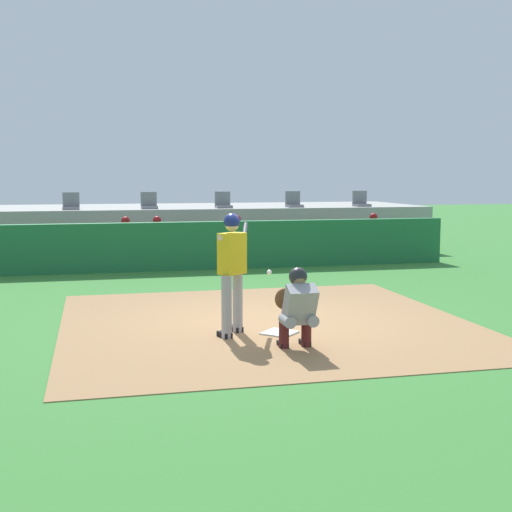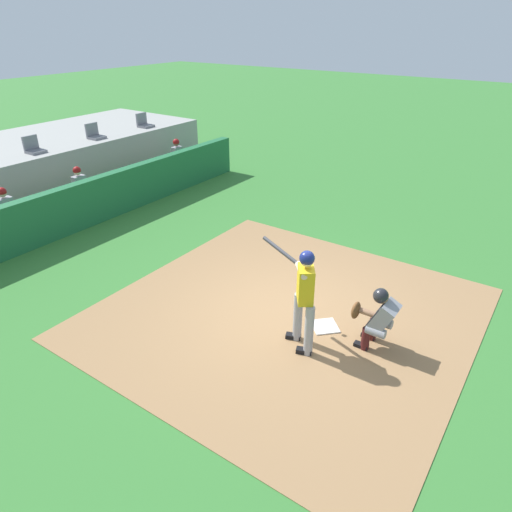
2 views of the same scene
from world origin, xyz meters
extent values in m
plane|color=#387A33|center=(0.00, 0.00, 0.00)|extent=(80.00, 80.00, 0.00)
cube|color=#9E754C|center=(0.00, 0.00, 0.01)|extent=(6.40, 6.40, 0.01)
cube|color=white|center=(0.00, -0.80, 0.02)|extent=(0.62, 0.62, 0.02)
cylinder|color=#99999E|center=(-0.82, -0.90, 0.46)|extent=(0.15, 0.15, 0.92)
cylinder|color=#99999E|center=(-0.58, -0.56, 0.46)|extent=(0.15, 0.15, 0.92)
cube|color=gold|center=(-0.70, -0.73, 1.22)|extent=(0.45, 0.41, 0.60)
sphere|color=beige|center=(-0.70, -0.73, 1.65)|extent=(0.21, 0.21, 0.21)
sphere|color=navy|center=(-0.70, -0.73, 1.68)|extent=(0.24, 0.24, 0.24)
cylinder|color=beige|center=(-0.68, -0.62, 1.43)|extent=(0.50, 0.44, 0.18)
cylinder|color=beige|center=(-0.49, -0.55, 1.43)|extent=(0.16, 0.27, 0.17)
cylinder|color=#333338|center=(-0.36, -0.05, 1.48)|extent=(0.28, 0.83, 0.24)
cube|color=black|center=(-0.84, -0.84, 0.04)|extent=(0.20, 0.29, 0.09)
cube|color=black|center=(-0.60, -0.50, 0.04)|extent=(0.20, 0.29, 0.09)
cylinder|color=gray|center=(-0.16, -1.77, 0.42)|extent=(0.16, 0.32, 0.16)
cylinder|color=#4C1919|center=(-0.16, -1.62, 0.21)|extent=(0.14, 0.14, 0.42)
cube|color=black|center=(-0.16, -1.56, 0.04)|extent=(0.11, 0.24, 0.08)
cylinder|color=gray|center=(0.16, -1.77, 0.42)|extent=(0.16, 0.32, 0.16)
cylinder|color=#4C1919|center=(0.16, -1.62, 0.21)|extent=(0.14, 0.14, 0.42)
cube|color=black|center=(0.16, -1.56, 0.04)|extent=(0.11, 0.24, 0.08)
cube|color=gray|center=(0.00, -1.82, 0.64)|extent=(0.41, 0.44, 0.57)
cube|color=#2D2D33|center=(0.00, -1.70, 0.64)|extent=(0.38, 0.26, 0.45)
sphere|color=#996B4C|center=(0.00, -1.74, 0.98)|extent=(0.21, 0.21, 0.21)
sphere|color=#232328|center=(0.00, -1.72, 1.00)|extent=(0.25, 0.25, 0.25)
cylinder|color=#996B4C|center=(-0.04, -1.59, 0.64)|extent=(0.11, 0.45, 0.10)
ellipsoid|color=brown|center=(-0.09, -1.37, 0.64)|extent=(0.28, 0.12, 0.30)
sphere|color=white|center=(-0.06, -0.40, 0.88)|extent=(0.07, 0.07, 0.07)
cube|color=#1E6638|center=(0.00, 6.50, 0.60)|extent=(13.00, 0.30, 1.20)
cube|color=olive|center=(0.00, 7.50, 0.23)|extent=(11.80, 0.44, 0.45)
cylinder|color=#939399|center=(-1.98, 7.25, 0.49)|extent=(0.15, 0.40, 0.15)
cylinder|color=#939399|center=(-1.98, 7.05, 0.23)|extent=(0.13, 0.13, 0.45)
cube|color=maroon|center=(-1.98, 7.00, 0.04)|extent=(0.11, 0.24, 0.08)
cylinder|color=#939399|center=(-1.72, 7.25, 0.49)|extent=(0.15, 0.40, 0.15)
cylinder|color=#939399|center=(-1.72, 7.05, 0.23)|extent=(0.13, 0.13, 0.45)
cube|color=maroon|center=(-1.72, 7.00, 0.04)|extent=(0.11, 0.24, 0.08)
cube|color=gray|center=(-1.85, 7.47, 0.76)|extent=(0.36, 0.22, 0.54)
sphere|color=brown|center=(-1.85, 7.47, 1.15)|extent=(0.20, 0.20, 0.20)
sphere|color=maroon|center=(-1.85, 7.47, 1.19)|extent=(0.22, 0.22, 0.22)
cylinder|color=brown|center=(-2.05, 7.33, 0.65)|extent=(0.09, 0.41, 0.22)
cylinder|color=brown|center=(-1.65, 7.33, 0.65)|extent=(0.09, 0.41, 0.22)
cylinder|color=#939399|center=(-1.17, 7.25, 0.49)|extent=(0.15, 0.40, 0.15)
cylinder|color=#939399|center=(-1.17, 7.05, 0.23)|extent=(0.13, 0.13, 0.45)
cube|color=maroon|center=(-1.17, 7.00, 0.04)|extent=(0.11, 0.24, 0.08)
cylinder|color=#939399|center=(-0.91, 7.25, 0.49)|extent=(0.15, 0.40, 0.15)
cylinder|color=#939399|center=(-0.91, 7.05, 0.23)|extent=(0.13, 0.13, 0.45)
cube|color=maroon|center=(-0.91, 7.00, 0.04)|extent=(0.11, 0.24, 0.08)
cube|color=gray|center=(-1.04, 7.47, 0.76)|extent=(0.36, 0.22, 0.54)
sphere|color=tan|center=(-1.04, 7.47, 1.15)|extent=(0.20, 0.20, 0.20)
sphere|color=maroon|center=(-1.04, 7.47, 1.19)|extent=(0.22, 0.22, 0.22)
cylinder|color=tan|center=(-1.24, 7.33, 0.65)|extent=(0.09, 0.41, 0.22)
cylinder|color=tan|center=(-0.84, 7.33, 0.65)|extent=(0.09, 0.41, 0.22)
cylinder|color=#939399|center=(0.96, 7.25, 0.49)|extent=(0.15, 0.40, 0.15)
cylinder|color=#939399|center=(0.96, 7.05, 0.23)|extent=(0.13, 0.13, 0.45)
cube|color=maroon|center=(0.96, 7.00, 0.04)|extent=(0.11, 0.24, 0.08)
cylinder|color=#939399|center=(1.22, 7.25, 0.49)|extent=(0.15, 0.40, 0.15)
cylinder|color=#939399|center=(1.22, 7.05, 0.23)|extent=(0.13, 0.13, 0.45)
cube|color=maroon|center=(1.22, 7.00, 0.04)|extent=(0.11, 0.24, 0.08)
cube|color=gray|center=(1.09, 7.47, 0.76)|extent=(0.36, 0.22, 0.54)
sphere|color=beige|center=(1.09, 7.47, 1.15)|extent=(0.20, 0.20, 0.20)
sphere|color=maroon|center=(1.09, 7.47, 1.19)|extent=(0.22, 0.22, 0.22)
cylinder|color=beige|center=(0.89, 7.33, 0.65)|extent=(0.09, 0.41, 0.22)
cylinder|color=beige|center=(1.29, 7.33, 0.65)|extent=(0.09, 0.41, 0.22)
cylinder|color=#939399|center=(4.90, 7.25, 0.49)|extent=(0.15, 0.40, 0.15)
cylinder|color=#939399|center=(4.90, 7.05, 0.23)|extent=(0.13, 0.13, 0.45)
cube|color=maroon|center=(4.90, 7.00, 0.04)|extent=(0.11, 0.24, 0.08)
cylinder|color=#939399|center=(5.16, 7.25, 0.49)|extent=(0.15, 0.40, 0.15)
cylinder|color=#939399|center=(5.16, 7.05, 0.23)|extent=(0.13, 0.13, 0.45)
cube|color=maroon|center=(5.16, 7.00, 0.04)|extent=(0.11, 0.24, 0.08)
cube|color=gray|center=(5.03, 7.47, 0.76)|extent=(0.36, 0.22, 0.54)
sphere|color=brown|center=(5.03, 7.47, 1.15)|extent=(0.20, 0.20, 0.20)
sphere|color=maroon|center=(5.03, 7.47, 1.19)|extent=(0.22, 0.22, 0.22)
cylinder|color=brown|center=(4.83, 7.33, 0.65)|extent=(0.09, 0.41, 0.22)
cylinder|color=brown|center=(5.23, 7.33, 0.65)|extent=(0.09, 0.41, 0.22)
cube|color=#9E9E99|center=(0.00, 10.90, 0.70)|extent=(15.00, 4.40, 1.40)
cube|color=slate|center=(-3.25, 9.30, 1.44)|extent=(0.46, 0.46, 0.08)
cube|color=slate|center=(-3.25, 9.50, 1.68)|extent=(0.46, 0.06, 0.40)
cube|color=slate|center=(-1.08, 9.30, 1.44)|extent=(0.46, 0.46, 0.08)
cube|color=slate|center=(-1.08, 9.50, 1.68)|extent=(0.46, 0.06, 0.40)
cube|color=slate|center=(1.08, 9.30, 1.44)|extent=(0.46, 0.46, 0.08)
cube|color=slate|center=(1.08, 9.50, 1.68)|extent=(0.46, 0.06, 0.40)
cube|color=slate|center=(3.25, 9.30, 1.44)|extent=(0.46, 0.46, 0.08)
cube|color=slate|center=(3.25, 9.50, 1.68)|extent=(0.46, 0.06, 0.40)
cube|color=slate|center=(5.42, 9.30, 1.44)|extent=(0.46, 0.46, 0.08)
cube|color=slate|center=(5.42, 9.50, 1.68)|extent=(0.46, 0.06, 0.40)
camera|label=1|loc=(-2.64, -10.32, 2.34)|focal=47.65mm
camera|label=2|loc=(-6.22, -3.60, 4.94)|focal=32.23mm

